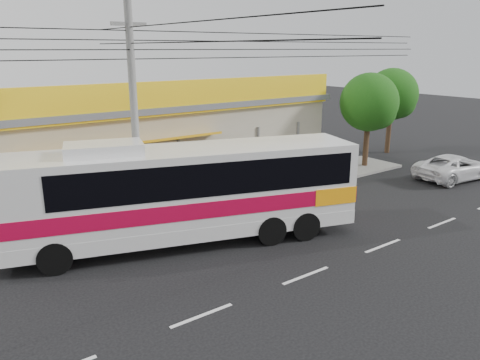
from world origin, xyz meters
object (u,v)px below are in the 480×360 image
(tree_near, at_px, (371,104))
(tree_far, at_px, (393,96))
(white_car, at_px, (455,167))
(utility_pole, at_px, (130,43))
(coach_bus, at_px, (189,188))

(tree_near, relative_size, tree_far, 0.98)
(white_car, height_order, utility_pole, utility_pole)
(coach_bus, height_order, tree_near, tree_near)
(white_car, distance_m, tree_far, 7.94)
(utility_pole, bearing_deg, tree_near, 5.37)
(coach_bus, distance_m, tree_far, 20.38)
(utility_pole, bearing_deg, coach_bus, -61.65)
(utility_pole, bearing_deg, tree_far, 9.33)
(tree_near, height_order, tree_far, tree_far)
(coach_bus, relative_size, utility_pole, 0.39)
(white_car, xyz_separation_m, utility_pole, (-17.70, 3.20, 6.63))
(white_car, xyz_separation_m, tree_near, (-1.84, 4.70, 3.23))
(tree_near, distance_m, tree_far, 5.15)
(tree_far, bearing_deg, utility_pole, -170.67)
(white_car, xyz_separation_m, tree_far, (2.95, 6.60, 3.29))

